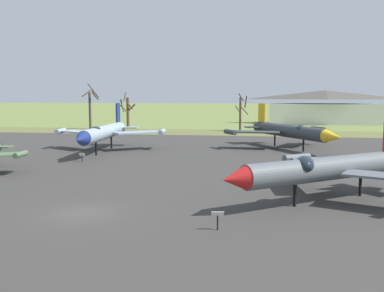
{
  "coord_description": "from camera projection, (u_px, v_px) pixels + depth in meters",
  "views": [
    {
      "loc": [
        10.26,
        -23.37,
        6.9
      ],
      "look_at": [
        3.44,
        18.77,
        1.8
      ],
      "focal_mm": 40.86,
      "sensor_mm": 36.0,
      "label": 1
    }
  ],
  "objects": [
    {
      "name": "ground_plane",
      "position": [
        82.0,
        213.0,
        25.35
      ],
      "size": [
        600.0,
        600.0,
        0.0
      ],
      "primitive_type": "plane",
      "color": "olive"
    },
    {
      "name": "jet_fighter_rear_center",
      "position": [
        290.0,
        131.0,
        54.33
      ],
      "size": [
        13.78,
        15.59,
        5.61
      ],
      "color": "#33383D",
      "rests_on": "ground"
    },
    {
      "name": "bare_tree_center",
      "position": [
        241.0,
        112.0,
        81.23
      ],
      "size": [
        2.6,
        2.8,
        7.07
      ],
      "color": "#42382D",
      "rests_on": "ground"
    },
    {
      "name": "jet_fighter_rear_left",
      "position": [
        103.0,
        132.0,
        51.69
      ],
      "size": [
        13.8,
        17.06,
        5.69
      ],
      "color": "#8EA3B2",
      "rests_on": "ground"
    },
    {
      "name": "jet_fighter_front_left",
      "position": [
        328.0,
        168.0,
        27.79
      ],
      "size": [
        13.38,
        11.77,
        5.05
      ],
      "color": "#565B60",
      "rests_on": "ground"
    },
    {
      "name": "bare_tree_far_left",
      "position": [
        91.0,
        106.0,
        85.7
      ],
      "size": [
        3.24,
        3.22,
        8.95
      ],
      "color": "#42382D",
      "rests_on": "ground"
    },
    {
      "name": "grass_verge_strip",
      "position": [
        204.0,
        132.0,
        78.44
      ],
      "size": [
        132.45,
        12.0,
        0.06
      ],
      "primitive_type": "cube",
      "color": "brown",
      "rests_on": "ground"
    },
    {
      "name": "visitor_building",
      "position": [
        325.0,
        107.0,
        101.49
      ],
      "size": [
        26.79,
        10.17,
        7.75
      ],
      "color": "silver",
      "rests_on": "ground"
    },
    {
      "name": "info_placard_front_left",
      "position": [
        218.0,
        218.0,
        22.05
      ],
      "size": [
        0.66,
        0.31,
        1.02
      ],
      "color": "black",
      "rests_on": "ground"
    },
    {
      "name": "bare_tree_left_of_center",
      "position": [
        128.0,
        110.0,
        88.39
      ],
      "size": [
        3.37,
        3.38,
        7.26
      ],
      "color": "brown",
      "rests_on": "ground"
    },
    {
      "name": "info_placard_rear_left",
      "position": [
        82.0,
        156.0,
        44.36
      ],
      "size": [
        0.62,
        0.29,
        0.95
      ],
      "color": "black",
      "rests_on": "ground"
    },
    {
      "name": "asphalt_apron",
      "position": [
        156.0,
        164.0,
        43.05
      ],
      "size": [
        72.45,
        60.2,
        0.05
      ],
      "primitive_type": "cube",
      "color": "#383533",
      "rests_on": "ground"
    }
  ]
}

